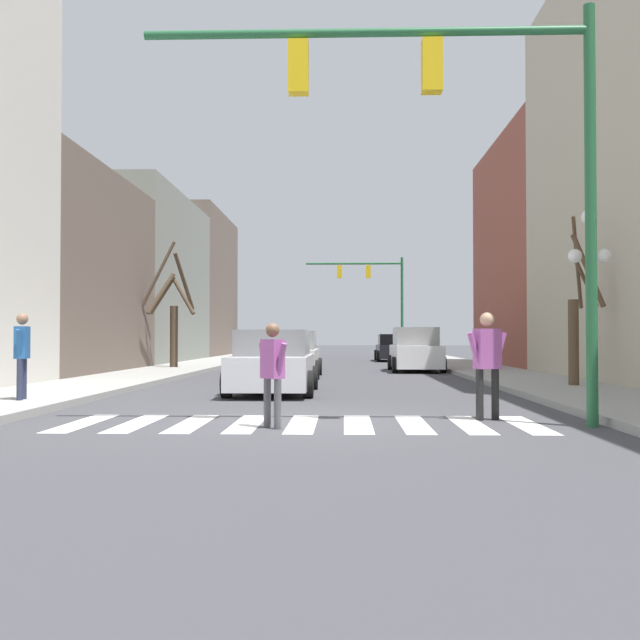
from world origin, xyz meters
TOP-DOWN VIEW (x-y plane):
  - ground_plane at (0.00, 0.00)m, footprint 240.00×240.00m
  - building_row_left at (-10.79, 19.68)m, footprint 6.00×52.99m
  - crosswalk_stripes at (-0.00, -0.12)m, footprint 7.65×2.60m
  - traffic_signal_near at (2.53, -0.41)m, footprint 7.17×0.28m
  - traffic_signal_far at (2.76, 37.54)m, footprint 6.50×0.28m
  - street_lamp_right_corner at (6.00, 4.08)m, footprint 0.95×0.36m
  - car_driving_toward_lane at (-1.16, 14.11)m, footprint 2.03×4.57m
  - car_parked_right_mid at (-1.09, 6.47)m, footprint 2.12×4.68m
  - car_parked_right_far at (3.61, 32.08)m, footprint 2.14×4.87m
  - car_driving_away_lane at (3.63, 18.73)m, footprint 2.10×4.70m
  - pedestrian_waiting_at_curb at (-5.81, 2.63)m, footprint 0.29×0.75m
  - pedestrian_crossing_street at (3.11, 0.58)m, footprint 0.76×0.40m
  - pedestrian_near_right_corner at (-0.43, -0.68)m, footprint 0.52×0.58m
  - street_tree_left_far at (6.83, 7.70)m, footprint 0.95×1.40m
  - street_tree_right_far at (-6.61, 19.26)m, footprint 2.37×2.77m

SIDE VIEW (x-z plane):
  - ground_plane at x=0.00m, z-range 0.00..0.00m
  - crosswalk_stripes at x=0.00m, z-range 0.00..0.01m
  - car_parked_right_mid at x=-1.09m, z-range -0.05..1.54m
  - car_parked_right_far at x=3.61m, z-range -0.05..1.54m
  - car_driving_toward_lane at x=-1.16m, z-range -0.05..1.58m
  - car_driving_away_lane at x=3.63m, z-range -0.07..1.74m
  - pedestrian_near_right_corner at x=-0.43m, z-range 0.15..1.77m
  - pedestrian_crossing_street at x=3.11m, z-range 0.17..2.00m
  - pedestrian_waiting_at_curb at x=-5.81m, z-range 0.31..2.05m
  - street_tree_left_far at x=6.83m, z-range -0.34..4.13m
  - street_tree_right_far at x=-6.61m, z-range -0.18..5.16m
  - street_lamp_right_corner at x=6.00m, z-range 1.00..5.04m
  - traffic_signal_near at x=2.53m, z-range 1.51..8.18m
  - traffic_signal_far at x=2.76m, z-range 1.49..8.21m
  - building_row_left at x=-10.79m, z-range -0.84..10.82m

